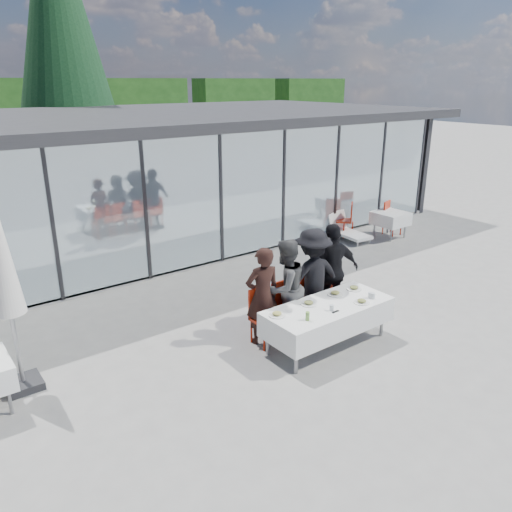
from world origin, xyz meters
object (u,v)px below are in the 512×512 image
(diner_chair_b, at_px, (285,306))
(plate_a, at_px, (277,314))
(spare_chair_b, at_px, (347,218))
(lounger, at_px, (346,230))
(market_umbrella, at_px, (2,265))
(diner_d, at_px, (332,271))
(spare_table_right, at_px, (391,219))
(spare_chair_a, at_px, (390,216))
(plate_extra, at_px, (362,302))
(diner_b, at_px, (285,288))
(conifer_tree, at_px, (60,27))
(plate_b, at_px, (309,303))
(plate_c, at_px, (335,293))
(folded_eyeglasses, at_px, (335,312))
(plate_d, at_px, (354,288))
(diner_chair_c, at_px, (312,297))
(diner_c, at_px, (312,278))
(dining_table, at_px, (328,316))
(juice_bottle, at_px, (308,316))
(diner_a, at_px, (263,296))
(diner_chair_d, at_px, (332,290))
(diner_chair_a, at_px, (263,313))

(diner_chair_b, distance_m, plate_a, 0.87)
(spare_chair_b, xyz_separation_m, lounger, (-0.21, -0.16, -0.28))
(market_umbrella, bearing_deg, diner_d, -10.72)
(spare_table_right, bearing_deg, spare_chair_a, 41.66)
(plate_extra, bearing_deg, diner_b, 127.60)
(market_umbrella, relative_size, conifer_tree, 0.29)
(diner_b, height_order, plate_b, diner_b)
(plate_c, height_order, market_umbrella, market_umbrella)
(plate_c, distance_m, plate_extra, 0.52)
(market_umbrella, distance_m, conifer_tree, 13.29)
(plate_extra, height_order, folded_eyeglasses, plate_extra)
(plate_extra, bearing_deg, plate_d, 55.47)
(market_umbrella, xyz_separation_m, lounger, (9.19, 2.29, -1.67))
(diner_chair_c, relative_size, plate_c, 3.66)
(spare_chair_b, relative_size, market_umbrella, 0.33)
(diner_chair_c, xyz_separation_m, spare_chair_a, (5.74, 2.85, 0.00))
(diner_c, xyz_separation_m, diner_d, (0.51, 0.00, 0.00))
(plate_b, bearing_deg, dining_table, -39.18)
(diner_c, distance_m, spare_chair_a, 6.41)
(diner_chair_b, distance_m, juice_bottle, 1.06)
(diner_c, relative_size, diner_chair_c, 1.87)
(diner_d, bearing_deg, diner_a, 15.65)
(diner_a, bearing_deg, spare_chair_b, -137.80)
(diner_chair_d, relative_size, spare_table_right, 1.13)
(diner_chair_d, distance_m, plate_d, 0.61)
(dining_table, bearing_deg, diner_chair_d, 41.44)
(diner_chair_a, xyz_separation_m, spare_chair_b, (5.74, 3.47, 0.00))
(dining_table, relative_size, plate_b, 8.48)
(diner_chair_c, bearing_deg, plate_c, -84.12)
(diner_a, height_order, conifer_tree, conifer_tree)
(plate_a, relative_size, spare_chair_a, 0.27)
(plate_d, height_order, spare_chair_a, spare_chair_a)
(plate_extra, relative_size, spare_chair_a, 0.27)
(spare_chair_a, bearing_deg, diner_chair_d, -151.41)
(plate_c, distance_m, spare_table_right, 6.28)
(dining_table, height_order, diner_c, diner_c)
(diner_c, height_order, spare_chair_a, diner_c)
(plate_a, xyz_separation_m, spare_chair_b, (5.88, 4.01, -0.24))
(spare_chair_b, bearing_deg, plate_b, -142.38)
(plate_a, height_order, plate_extra, same)
(diner_chair_b, distance_m, diner_chair_d, 1.15)
(diner_a, distance_m, spare_chair_a, 7.44)
(diner_chair_d, bearing_deg, market_umbrella, 169.12)
(market_umbrella, bearing_deg, juice_bottle, -27.50)
(spare_chair_a, bearing_deg, plate_b, -151.83)
(diner_chair_d, height_order, spare_chair_b, same)
(diner_a, xyz_separation_m, diner_chair_a, (0.00, -0.01, -0.32))
(spare_chair_a, distance_m, lounger, 1.44)
(plate_b, xyz_separation_m, plate_c, (0.65, 0.02, 0.00))
(diner_chair_d, relative_size, market_umbrella, 0.33)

